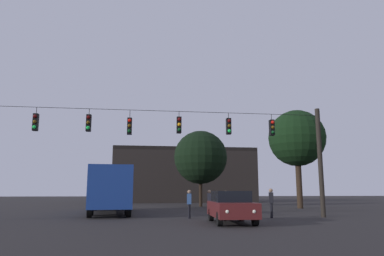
{
  "coord_description": "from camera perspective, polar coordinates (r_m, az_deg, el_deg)",
  "views": [
    {
      "loc": [
        -0.8,
        -5.14,
        1.5
      ],
      "look_at": [
        1.91,
        14.55,
        4.99
      ],
      "focal_mm": 33.83,
      "sensor_mm": 36.0,
      "label": 1
    }
  ],
  "objects": [
    {
      "name": "corner_building",
      "position": [
        54.15,
        -1.59,
        -7.6
      ],
      "size": [
        19.5,
        12.13,
        7.43
      ],
      "color": "black",
      "rests_on": "ground"
    },
    {
      "name": "ground_plane",
      "position": [
        29.69,
        -6.46,
        -12.79
      ],
      "size": [
        168.0,
        168.0,
        0.0
      ],
      "primitive_type": "plane",
      "color": "black",
      "rests_on": "ground"
    },
    {
      "name": "pedestrian_crossing_center",
      "position": [
        23.17,
        2.74,
        -11.44
      ],
      "size": [
        0.29,
        0.39,
        1.59
      ],
      "color": "black",
      "rests_on": "ground"
    },
    {
      "name": "tree_left_silhouette",
      "position": [
        34.74,
        16.19,
        -1.59
      ],
      "size": [
        5.18,
        5.18,
        8.94
      ],
      "color": "#2D2116",
      "rests_on": "ground"
    },
    {
      "name": "car_near_right",
      "position": [
        17.85,
        6.17,
        -12.16
      ],
      "size": [
        2.04,
        4.42,
        1.52
      ],
      "color": "#511919",
      "rests_on": "ground"
    },
    {
      "name": "pedestrian_near_bus",
      "position": [
        21.59,
        12.38,
        -11.22
      ],
      "size": [
        0.33,
        0.41,
        1.66
      ],
      "color": "black",
      "rests_on": "ground"
    },
    {
      "name": "pedestrian_crossing_right",
      "position": [
        20.79,
        -0.44,
        -11.64
      ],
      "size": [
        0.3,
        0.4,
        1.58
      ],
      "color": "black",
      "rests_on": "ground"
    },
    {
      "name": "tree_behind_building",
      "position": [
        36.95,
        1.35,
        -4.64
      ],
      "size": [
        5.41,
        5.41,
        7.63
      ],
      "color": "black",
      "rests_on": "ground"
    },
    {
      "name": "pedestrian_crossing_left",
      "position": [
        21.96,
        5.32,
        -11.58
      ],
      "size": [
        0.25,
        0.37,
        1.54
      ],
      "color": "black",
      "rests_on": "ground"
    },
    {
      "name": "overhead_signal_span",
      "position": [
        20.66,
        -5.53,
        -2.88
      ],
      "size": [
        19.93,
        0.44,
        6.52
      ],
      "color": "black",
      "rests_on": "ground"
    },
    {
      "name": "city_bus",
      "position": [
        26.26,
        -12.78,
        -8.91
      ],
      "size": [
        3.42,
        11.17,
        3.0
      ],
      "color": "navy",
      "rests_on": "ground"
    }
  ]
}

